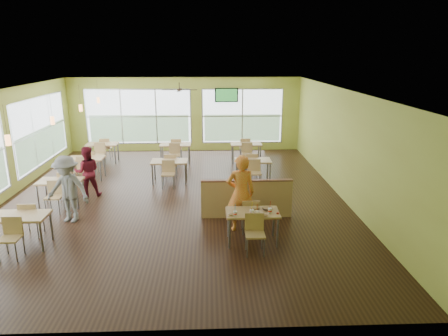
{
  "coord_description": "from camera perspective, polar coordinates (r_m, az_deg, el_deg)",
  "views": [
    {
      "loc": [
        1.02,
        -11.38,
        4.24
      ],
      "look_at": [
        1.43,
        -0.96,
        1.19
      ],
      "focal_mm": 32.0,
      "sensor_mm": 36.0,
      "label": 1
    }
  ],
  "objects": [
    {
      "name": "wrapper_mid",
      "position": [
        9.28,
        4.41,
        -5.67
      ],
      "size": [
        0.28,
        0.27,
        0.06
      ],
      "primitive_type": "ellipsoid",
      "rotation": [
        0.0,
        0.0,
        0.37
      ],
      "color": "#A47D4F",
      "rests_on": "main_table"
    },
    {
      "name": "pendant_lights",
      "position": [
        12.89,
        -21.5,
        7.21
      ],
      "size": [
        0.11,
        7.31,
        0.86
      ],
      "color": "#2D2119",
      "rests_on": "ceiling"
    },
    {
      "name": "wrapper_left",
      "position": [
        8.91,
        1.09,
        -6.65
      ],
      "size": [
        0.18,
        0.17,
        0.04
      ],
      "primitive_type": "ellipsoid",
      "rotation": [
        0.0,
        0.0,
        0.27
      ],
      "color": "#A47D4F",
      "rests_on": "main_table"
    },
    {
      "name": "window_bays",
      "position": [
        15.16,
        -16.26,
        5.14
      ],
      "size": [
        9.24,
        10.24,
        2.38
      ],
      "color": "white",
      "rests_on": "room"
    },
    {
      "name": "cup_red_near",
      "position": [
        8.91,
        4.75,
        -6.41
      ],
      "size": [
        0.08,
        0.08,
        0.3
      ],
      "color": "white",
      "rests_on": "main_table"
    },
    {
      "name": "cup_blue",
      "position": [
        8.84,
        1.59,
        -6.51
      ],
      "size": [
        0.09,
        0.09,
        0.31
      ],
      "color": "white",
      "rests_on": "main_table"
    },
    {
      "name": "wrapper_right",
      "position": [
        8.91,
        5.91,
        -6.74
      ],
      "size": [
        0.15,
        0.14,
        0.03
      ],
      "primitive_type": "ellipsoid",
      "rotation": [
        0.0,
        0.0,
        -0.14
      ],
      "color": "#A47D4F",
      "rests_on": "main_table"
    },
    {
      "name": "ceiling_fan",
      "position": [
        14.47,
        -6.39,
        11.06
      ],
      "size": [
        1.25,
        1.25,
        0.29
      ],
      "color": "#2D2119",
      "rests_on": "ceiling"
    },
    {
      "name": "half_wall_divider",
      "position": [
        10.55,
        3.24,
        -4.37
      ],
      "size": [
        2.4,
        0.14,
        1.04
      ],
      "color": "tan",
      "rests_on": "floor"
    },
    {
      "name": "food_basket",
      "position": [
        9.26,
        6.21,
        -5.74
      ],
      "size": [
        0.24,
        0.24,
        0.05
      ],
      "color": "black",
      "rests_on": "main_table"
    },
    {
      "name": "cup_red_far",
      "position": [
        9.04,
        6.59,
        -6.07
      ],
      "size": [
        0.09,
        0.09,
        0.33
      ],
      "color": "white",
      "rests_on": "main_table"
    },
    {
      "name": "tv_backwall",
      "position": [
        17.38,
        0.36,
        10.38
      ],
      "size": [
        1.0,
        0.07,
        0.6
      ],
      "color": "black",
      "rests_on": "wall_back"
    },
    {
      "name": "patron_maroon",
      "position": [
        12.69,
        -18.96,
        -0.49
      ],
      "size": [
        0.87,
        0.76,
        1.54
      ],
      "primitive_type": "imported",
      "rotation": [
        0.0,
        0.0,
        3.41
      ],
      "color": "maroon",
      "rests_on": "floor"
    },
    {
      "name": "man_plaid",
      "position": [
        9.66,
        2.4,
        -3.61
      ],
      "size": [
        0.74,
        0.52,
        1.91
      ],
      "primitive_type": "imported",
      "rotation": [
        0.0,
        0.0,
        3.23
      ],
      "color": "#F1511A",
      "rests_on": "floor"
    },
    {
      "name": "ketchup_cup",
      "position": [
        9.06,
        7.7,
        -6.43
      ],
      "size": [
        0.06,
        0.06,
        0.03
      ],
      "primitive_type": "cylinder",
      "color": "#9B1F06",
      "rests_on": "main_table"
    },
    {
      "name": "main_table",
      "position": [
        9.17,
        4.1,
        -6.93
      ],
      "size": [
        1.22,
        1.52,
        0.87
      ],
      "color": "tan",
      "rests_on": "floor"
    },
    {
      "name": "patron_grey",
      "position": [
        10.91,
        -21.45,
        -2.83
      ],
      "size": [
        1.26,
        0.91,
        1.75
      ],
      "primitive_type": "imported",
      "rotation": [
        0.0,
        0.0,
        -0.24
      ],
      "color": "slate",
      "rests_on": "floor"
    },
    {
      "name": "room",
      "position": [
        11.72,
        -7.19,
        3.15
      ],
      "size": [
        12.0,
        12.04,
        3.2
      ],
      "color": "black",
      "rests_on": "ground"
    },
    {
      "name": "cup_yellow",
      "position": [
        8.89,
        3.99,
        -6.35
      ],
      "size": [
        0.1,
        0.1,
        0.36
      ],
      "color": "white",
      "rests_on": "main_table"
    },
    {
      "name": "dining_tables",
      "position": [
        13.73,
        -10.83,
        0.76
      ],
      "size": [
        6.92,
        8.72,
        0.87
      ],
      "color": "tan",
      "rests_on": "floor"
    }
  ]
}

